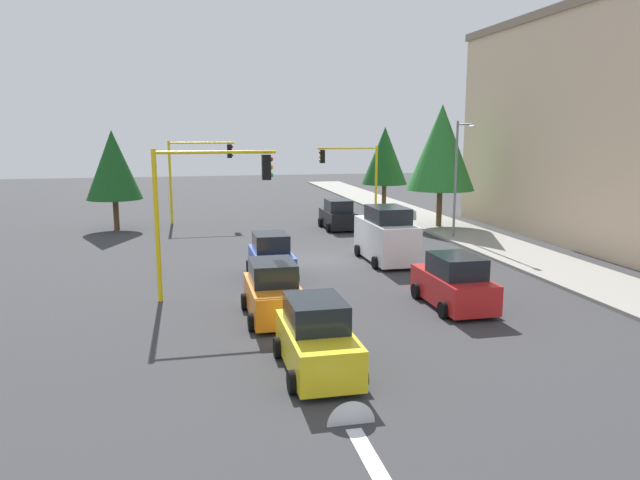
# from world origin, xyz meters

# --- Properties ---
(ground_plane) EXTENTS (120.00, 120.00, 0.00)m
(ground_plane) POSITION_xyz_m (0.00, 0.00, 0.00)
(ground_plane) COLOR #353538
(sidewalk_kerb) EXTENTS (80.00, 4.00, 0.15)m
(sidewalk_kerb) POSITION_xyz_m (-5.00, 10.50, 0.07)
(sidewalk_kerb) COLOR gray
(sidewalk_kerb) RESTS_ON ground
(lane_arrow_near) EXTENTS (2.40, 1.10, 1.10)m
(lane_arrow_near) POSITION_xyz_m (11.51, -3.00, 0.01)
(lane_arrow_near) COLOR silver
(lane_arrow_near) RESTS_ON ground
(lane_arrow_mid) EXTENTS (2.40, 1.10, 1.10)m
(lane_arrow_mid) POSITION_xyz_m (17.51, -3.00, 0.01)
(lane_arrow_mid) COLOR silver
(lane_arrow_mid) RESTS_ON ground
(traffic_signal_near_right) EXTENTS (0.36, 4.59, 5.77)m
(traffic_signal_near_right) POSITION_xyz_m (6.00, -5.71, 4.08)
(traffic_signal_near_right) COLOR yellow
(traffic_signal_near_right) RESTS_ON ground
(traffic_signal_far_left) EXTENTS (0.36, 4.59, 5.32)m
(traffic_signal_far_left) POSITION_xyz_m (-14.00, 5.64, 3.78)
(traffic_signal_far_left) COLOR yellow
(traffic_signal_far_left) RESTS_ON ground
(traffic_signal_far_right) EXTENTS (0.36, 4.59, 5.76)m
(traffic_signal_far_right) POSITION_xyz_m (-14.00, -5.71, 4.07)
(traffic_signal_far_right) COLOR yellow
(traffic_signal_far_right) RESTS_ON ground
(street_lamp_curbside) EXTENTS (2.15, 0.28, 7.00)m
(street_lamp_curbside) POSITION_xyz_m (-3.61, 9.20, 4.35)
(street_lamp_curbside) COLOR slate
(street_lamp_curbside) RESTS_ON ground
(tree_roadside_far) EXTENTS (3.72, 3.72, 6.77)m
(tree_roadside_far) POSITION_xyz_m (-18.00, 9.50, 4.43)
(tree_roadside_far) COLOR brown
(tree_roadside_far) RESTS_ON ground
(tree_opposite_side) EXTENTS (3.57, 3.57, 6.49)m
(tree_opposite_side) POSITION_xyz_m (-12.00, -11.00, 4.25)
(tree_opposite_side) COLOR brown
(tree_opposite_side) RESTS_ON ground
(tree_roadside_mid) EXTENTS (4.45, 4.45, 8.14)m
(tree_roadside_mid) POSITION_xyz_m (-8.00, 10.00, 5.35)
(tree_roadside_mid) COLOR brown
(tree_roadside_mid) RESTS_ON ground
(delivery_van_white) EXTENTS (4.80, 2.22, 2.77)m
(delivery_van_white) POSITION_xyz_m (1.15, 3.17, 1.28)
(delivery_van_white) COLOR white
(delivery_van_white) RESTS_ON ground
(car_black) EXTENTS (3.80, 2.04, 1.98)m
(car_black) POSITION_xyz_m (-9.13, 3.31, 0.90)
(car_black) COLOR black
(car_black) RESTS_ON ground
(car_blue) EXTENTS (3.72, 1.97, 1.98)m
(car_blue) POSITION_xyz_m (3.28, -2.85, 0.90)
(car_blue) COLOR blue
(car_blue) RESTS_ON ground
(car_yellow) EXTENTS (3.91, 1.99, 1.98)m
(car_yellow) POSITION_xyz_m (13.89, -3.10, 0.90)
(car_yellow) COLOR yellow
(car_yellow) RESTS_ON ground
(car_red) EXTENTS (4.07, 2.08, 1.98)m
(car_red) POSITION_xyz_m (9.13, 3.08, 0.90)
(car_red) COLOR red
(car_red) RESTS_ON ground
(car_orange) EXTENTS (3.91, 2.02, 1.98)m
(car_orange) POSITION_xyz_m (8.97, -3.57, 0.90)
(car_orange) COLOR orange
(car_orange) RESTS_ON ground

